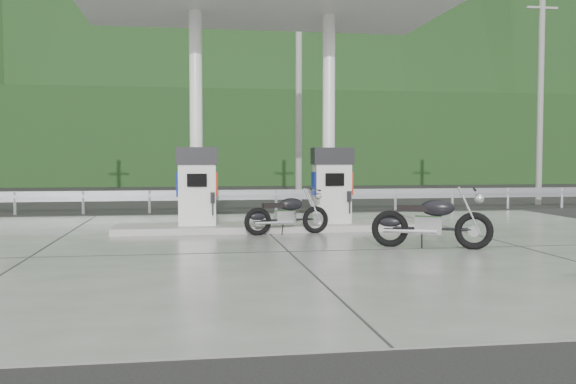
{
  "coord_description": "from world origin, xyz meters",
  "views": [
    {
      "loc": [
        -1.79,
        -12.43,
        1.71
      ],
      "look_at": [
        0.3,
        1.0,
        1.0
      ],
      "focal_mm": 40.0,
      "sensor_mm": 36.0,
      "label": 1
    }
  ],
  "objects": [
    {
      "name": "canopy_roof",
      "position": [
        0.0,
        2.5,
        5.37
      ],
      "size": [
        8.5,
        5.0,
        0.4
      ],
      "primitive_type": "cube",
      "color": "beige",
      "rests_on": "canopy_column_left"
    },
    {
      "name": "road",
      "position": [
        0.0,
        11.5,
        0.0
      ],
      "size": [
        60.0,
        7.0,
        0.01
      ],
      "primitive_type": "cube",
      "color": "black",
      "rests_on": "ground"
    },
    {
      "name": "utility_pole_c",
      "position": [
        11.0,
        9.5,
        4.0
      ],
      "size": [
        0.22,
        0.22,
        8.0
      ],
      "primitive_type": "cylinder",
      "color": "gray",
      "rests_on": "ground"
    },
    {
      "name": "guardrail",
      "position": [
        0.0,
        8.0,
        0.71
      ],
      "size": [
        26.0,
        0.16,
        1.42
      ],
      "primitive_type": null,
      "color": "#9C9FA3",
      "rests_on": "ground"
    },
    {
      "name": "canopy_column_left",
      "position": [
        -1.6,
        2.9,
        2.67
      ],
      "size": [
        0.3,
        0.3,
        5.0
      ],
      "primitive_type": "cylinder",
      "color": "white",
      "rests_on": "pump_island"
    },
    {
      "name": "tree_band",
      "position": [
        0.0,
        30.0,
        3.0
      ],
      "size": [
        80.0,
        6.0,
        6.0
      ],
      "primitive_type": "cube",
      "color": "black",
      "rests_on": "ground"
    },
    {
      "name": "motorcycle_left",
      "position": [
        0.38,
        1.67,
        0.46
      ],
      "size": [
        1.92,
        0.89,
        0.87
      ],
      "primitive_type": null,
      "rotation": [
        0.0,
        0.0,
        0.17
      ],
      "color": "black",
      "rests_on": "forecourt_apron"
    },
    {
      "name": "forecourt_apron",
      "position": [
        0.0,
        0.0,
        0.01
      ],
      "size": [
        18.0,
        14.0,
        0.02
      ],
      "primitive_type": "cube",
      "color": "slate",
      "rests_on": "ground"
    },
    {
      "name": "canopy_column_right",
      "position": [
        1.6,
        2.9,
        2.67
      ],
      "size": [
        0.3,
        0.3,
        5.0
      ],
      "primitive_type": "cylinder",
      "color": "white",
      "rests_on": "pump_island"
    },
    {
      "name": "utility_pole_b",
      "position": [
        2.0,
        9.5,
        4.0
      ],
      "size": [
        0.22,
        0.22,
        8.0
      ],
      "primitive_type": "cylinder",
      "color": "gray",
      "rests_on": "ground"
    },
    {
      "name": "gas_pump_right",
      "position": [
        1.6,
        2.5,
        1.07
      ],
      "size": [
        0.95,
        0.55,
        1.8
      ],
      "primitive_type": null,
      "color": "silver",
      "rests_on": "pump_island"
    },
    {
      "name": "forested_hills",
      "position": [
        0.0,
        60.0,
        0.0
      ],
      "size": [
        100.0,
        40.0,
        140.0
      ],
      "primitive_type": null,
      "color": "black",
      "rests_on": "ground"
    },
    {
      "name": "motorcycle_right",
      "position": [
        2.74,
        -0.93,
        0.52
      ],
      "size": [
        2.2,
        1.44,
        1.0
      ],
      "primitive_type": null,
      "rotation": [
        0.0,
        0.0,
        -0.41
      ],
      "color": "black",
      "rests_on": "forecourt_apron"
    },
    {
      "name": "pump_island",
      "position": [
        0.0,
        2.5,
        0.1
      ],
      "size": [
        7.0,
        1.4,
        0.15
      ],
      "primitive_type": "cube",
      "color": "gray",
      "rests_on": "forecourt_apron"
    },
    {
      "name": "gas_pump_left",
      "position": [
        -1.6,
        2.5,
        1.07
      ],
      "size": [
        0.95,
        0.55,
        1.8
      ],
      "primitive_type": null,
      "color": "silver",
      "rests_on": "pump_island"
    },
    {
      "name": "ground",
      "position": [
        0.0,
        0.0,
        0.0
      ],
      "size": [
        160.0,
        160.0,
        0.0
      ],
      "primitive_type": "plane",
      "color": "black",
      "rests_on": "ground"
    }
  ]
}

